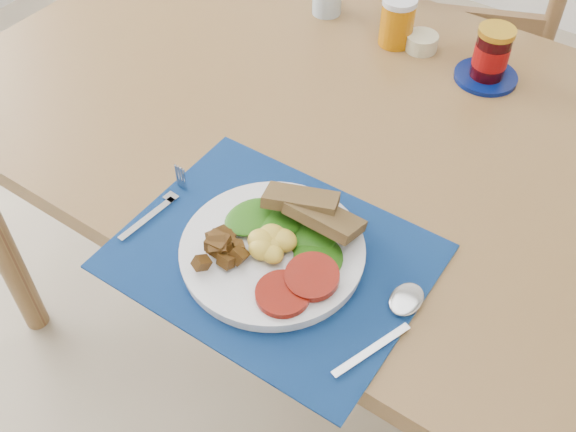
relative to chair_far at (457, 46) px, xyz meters
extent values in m
plane|color=gray|center=(-0.01, -0.79, -0.57)|extent=(4.00, 4.00, 0.00)
cube|color=brown|center=(-0.01, -0.59, 0.16)|extent=(1.40, 0.90, 0.04)
cylinder|color=brown|center=(-0.65, -0.20, -0.22)|extent=(0.06, 0.06, 0.71)
cube|color=brown|center=(-0.03, 0.06, -0.14)|extent=(0.54, 0.53, 0.04)
cylinder|color=brown|center=(0.07, 0.29, -0.37)|extent=(0.04, 0.04, 0.41)
cylinder|color=brown|center=(-0.26, 0.15, -0.37)|extent=(0.04, 0.04, 0.41)
cylinder|color=brown|center=(0.20, -0.02, -0.37)|extent=(0.04, 0.04, 0.41)
cylinder|color=brown|center=(-0.13, -0.16, -0.37)|extent=(0.04, 0.04, 0.41)
cube|color=black|center=(0.10, -0.93, 0.18)|extent=(0.44, 0.35, 0.00)
cylinder|color=silver|center=(0.10, -0.93, 0.19)|extent=(0.27, 0.27, 0.02)
ellipsoid|color=yellow|center=(0.11, -0.93, 0.22)|extent=(0.06, 0.06, 0.03)
cylinder|color=maroon|center=(0.17, -0.97, 0.21)|extent=(0.08, 0.08, 0.01)
ellipsoid|color=#133606|center=(0.11, -0.89, 0.21)|extent=(0.14, 0.09, 0.01)
cube|color=brown|center=(0.12, -0.85, 0.23)|extent=(0.12, 0.09, 0.04)
cube|color=#B2B5BA|center=(-0.10, -0.98, 0.19)|extent=(0.02, 0.11, 0.00)
cube|color=#B2B5BA|center=(-0.10, -0.91, 0.19)|extent=(0.02, 0.06, 0.00)
cube|color=#B2B5BA|center=(0.30, -0.99, 0.19)|extent=(0.06, 0.12, 0.00)
ellipsoid|color=#B2B5BA|center=(0.30, -0.89, 0.19)|extent=(0.04, 0.06, 0.01)
cylinder|color=#B66504|center=(-0.02, -0.33, 0.23)|extent=(0.07, 0.07, 0.09)
cylinder|color=beige|center=(0.03, -0.32, 0.20)|extent=(0.06, 0.06, 0.03)
cylinder|color=#051252|center=(0.18, -0.34, 0.18)|extent=(0.12, 0.12, 0.01)
cylinder|color=black|center=(0.18, -0.34, 0.23)|extent=(0.06, 0.06, 0.09)
cylinder|color=maroon|center=(0.18, -0.34, 0.23)|extent=(0.07, 0.07, 0.04)
cylinder|color=gold|center=(0.18, -0.34, 0.28)|extent=(0.07, 0.07, 0.01)
camera|label=1|loc=(0.48, -1.43, 0.95)|focal=42.00mm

